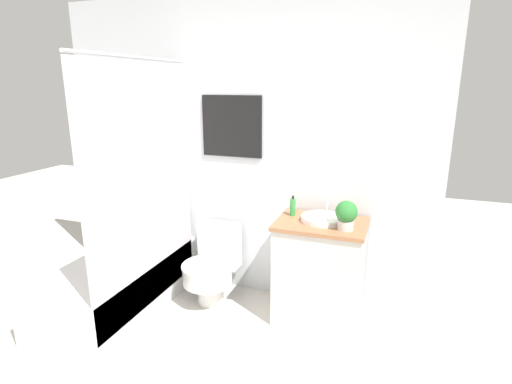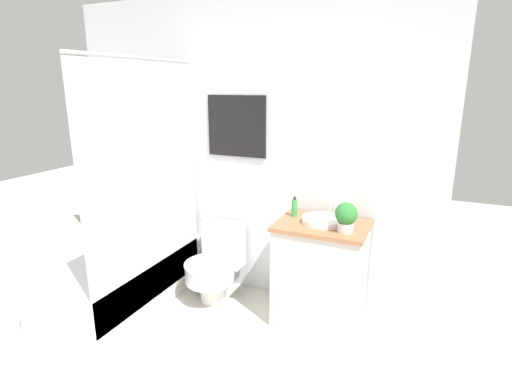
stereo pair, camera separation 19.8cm
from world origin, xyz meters
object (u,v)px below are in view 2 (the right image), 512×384
(sink, at_px, (323,220))
(soap_bottle, at_px, (294,208))
(toilet, at_px, (216,264))
(potted_plant, at_px, (346,216))

(sink, relative_size, soap_bottle, 2.21)
(toilet, height_order, sink, sink)
(potted_plant, bearing_deg, soap_bottle, 157.59)
(sink, xyz_separation_m, soap_bottle, (-0.24, 0.05, 0.05))
(sink, bearing_deg, potted_plant, -33.16)
(toilet, xyz_separation_m, potted_plant, (1.09, -0.08, 0.60))
(soap_bottle, distance_m, potted_plant, 0.47)
(toilet, height_order, potted_plant, potted_plant)
(toilet, xyz_separation_m, sink, (0.90, 0.04, 0.51))
(soap_bottle, bearing_deg, sink, -12.71)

